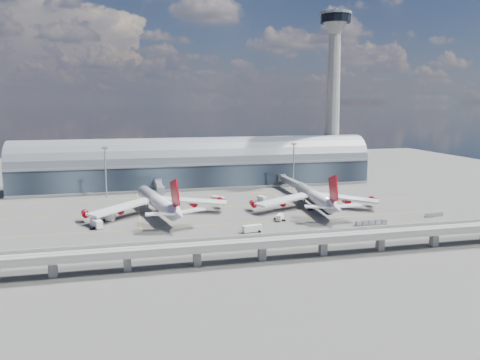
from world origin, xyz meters
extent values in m
plane|color=#474744|center=(0.00, 0.00, 0.00)|extent=(500.00, 500.00, 0.00)
cube|color=gold|center=(0.00, -10.00, 0.01)|extent=(200.00, 0.25, 0.01)
cube|color=gold|center=(0.00, 20.00, 0.01)|extent=(200.00, 0.25, 0.01)
cube|color=gold|center=(0.00, 50.00, 0.01)|extent=(200.00, 0.25, 0.01)
cube|color=gold|center=(-35.00, 30.00, 0.01)|extent=(0.25, 80.00, 0.01)
cube|color=gold|center=(35.00, 30.00, 0.01)|extent=(0.25, 80.00, 0.01)
cube|color=#1D2531|center=(0.00, 78.00, 7.00)|extent=(200.00, 28.00, 14.00)
cylinder|color=slate|center=(0.00, 78.00, 14.00)|extent=(200.00, 28.00, 28.00)
cube|color=gray|center=(0.00, 64.00, 14.00)|extent=(200.00, 1.00, 1.20)
cube|color=gray|center=(0.00, 78.00, 0.60)|extent=(200.00, 30.00, 1.20)
cube|color=gray|center=(85.00, 83.00, 4.00)|extent=(18.00, 18.00, 8.00)
cone|color=gray|center=(85.00, 83.00, 45.00)|extent=(10.00, 10.00, 90.00)
cone|color=gray|center=(85.00, 83.00, 92.00)|extent=(16.00, 16.00, 8.00)
cylinder|color=black|center=(85.00, 83.00, 97.00)|extent=(18.00, 18.00, 5.00)
cylinder|color=slate|center=(85.00, 83.00, 100.00)|extent=(19.00, 19.00, 1.50)
cylinder|color=gray|center=(85.00, 83.00, 101.50)|extent=(2.40, 2.40, 3.00)
cube|color=gray|center=(0.00, -55.00, 5.50)|extent=(220.00, 8.50, 1.20)
cube|color=gray|center=(0.00, -59.00, 6.60)|extent=(220.00, 0.40, 1.20)
cube|color=gray|center=(0.00, -51.00, 6.60)|extent=(220.00, 0.40, 1.20)
cube|color=gray|center=(0.00, -56.50, 6.15)|extent=(220.00, 0.12, 0.12)
cube|color=gray|center=(0.00, -53.50, 6.15)|extent=(220.00, 0.12, 0.12)
cube|color=gray|center=(-60.00, -55.00, 2.50)|extent=(2.20, 2.20, 5.00)
cube|color=gray|center=(-40.00, -55.00, 2.50)|extent=(2.20, 2.20, 5.00)
cube|color=gray|center=(-20.00, -55.00, 2.50)|extent=(2.20, 2.20, 5.00)
cube|color=gray|center=(0.00, -55.00, 2.50)|extent=(2.20, 2.20, 5.00)
cube|color=gray|center=(20.00, -55.00, 2.50)|extent=(2.20, 2.20, 5.00)
cube|color=gray|center=(40.00, -55.00, 2.50)|extent=(2.20, 2.20, 5.00)
cube|color=gray|center=(60.00, -55.00, 2.50)|extent=(2.20, 2.20, 5.00)
cylinder|color=gray|center=(-50.00, 55.00, 12.50)|extent=(0.70, 0.70, 25.00)
cube|color=gray|center=(-50.00, 55.00, 25.20)|extent=(3.00, 0.40, 1.00)
cylinder|color=gray|center=(50.00, 55.00, 12.50)|extent=(0.70, 0.70, 25.00)
cube|color=gray|center=(50.00, 55.00, 25.20)|extent=(3.00, 0.40, 1.00)
cylinder|color=white|center=(-27.23, 12.47, 5.72)|extent=(15.34, 49.17, 5.91)
cone|color=white|center=(-32.55, 39.19, 5.72)|extent=(7.23, 8.39, 5.91)
cone|color=white|center=(-21.56, -16.06, 6.46)|extent=(7.95, 12.01, 5.91)
cube|color=#AE0712|center=(-22.10, -13.35, 13.75)|extent=(2.79, 10.95, 12.22)
cube|color=white|center=(-42.03, 7.64, 4.98)|extent=(27.72, 24.55, 2.39)
cube|color=white|center=(-11.72, 13.67, 4.98)|extent=(30.62, 15.65, 2.39)
cylinder|color=#AE0712|center=(-42.95, 9.34, 3.32)|extent=(3.80, 5.10, 2.95)
cylinder|color=#AE0712|center=(-56.42, 6.66, 3.32)|extent=(3.80, 5.10, 2.95)
cylinder|color=#AE0712|center=(-11.52, 15.59, 3.32)|extent=(3.80, 5.10, 2.95)
cylinder|color=#AE0712|center=(1.95, 18.27, 3.32)|extent=(3.80, 5.10, 2.95)
cylinder|color=gray|center=(-30.60, 29.40, 1.38)|extent=(0.46, 0.46, 2.77)
cylinder|color=gray|center=(-29.41, 8.27, 1.38)|extent=(0.55, 0.55, 2.77)
cylinder|color=gray|center=(-23.61, 9.42, 1.38)|extent=(0.55, 0.55, 2.77)
cylinder|color=black|center=(-29.41, 8.27, 0.51)|extent=(2.26, 1.75, 1.38)
cylinder|color=black|center=(-23.61, 9.42, 0.51)|extent=(2.26, 1.75, 1.38)
cylinder|color=white|center=(42.91, 7.50, 5.51)|extent=(9.53, 45.44, 5.41)
cone|color=white|center=(45.23, 32.76, 5.51)|extent=(6.07, 7.93, 5.41)
cone|color=white|center=(40.41, -19.62, 6.25)|extent=(6.42, 11.65, 5.41)
cube|color=#AE0712|center=(40.67, -16.83, 13.35)|extent=(1.67, 11.17, 12.36)
cube|color=white|center=(28.18, 6.98, 4.76)|extent=(28.85, 17.77, 2.31)
cube|color=white|center=(57.29, 4.30, 4.76)|extent=(27.63, 21.68, 2.31)
cylinder|color=black|center=(42.91, 7.50, 4.02)|extent=(8.29, 40.75, 4.60)
cylinder|color=#AE0712|center=(27.82, 8.89, 3.08)|extent=(3.40, 4.92, 2.99)
cylinder|color=#AE0712|center=(14.88, 10.08, 3.08)|extent=(3.40, 4.92, 2.99)
cylinder|color=#AE0712|center=(58.00, 6.11, 3.08)|extent=(3.40, 4.92, 2.99)
cylinder|color=#AE0712|center=(70.93, 4.92, 3.08)|extent=(3.40, 4.92, 2.99)
cylinder|color=gray|center=(44.37, 23.34, 1.40)|extent=(0.47, 0.47, 2.80)
cylinder|color=gray|center=(39.59, 4.05, 1.40)|extent=(0.56, 0.56, 2.80)
cylinder|color=gray|center=(45.54, 3.51, 1.40)|extent=(0.56, 0.56, 2.80)
cylinder|color=black|center=(39.59, 4.05, 0.51)|extent=(2.17, 1.58, 1.40)
cylinder|color=black|center=(45.54, 3.51, 0.51)|extent=(2.17, 1.58, 1.40)
cube|color=gray|center=(-23.73, 52.00, 5.20)|extent=(3.00, 24.00, 3.00)
cube|color=gray|center=(-23.73, 40.00, 5.20)|extent=(3.60, 3.60, 3.40)
cylinder|color=gray|center=(-23.73, 64.00, 5.20)|extent=(4.40, 4.40, 4.00)
cylinder|color=gray|center=(-23.73, 40.00, 1.70)|extent=(0.50, 0.50, 3.40)
cylinder|color=black|center=(-23.73, 40.00, 0.35)|extent=(1.40, 0.80, 0.80)
cube|color=gray|center=(46.41, 50.00, 5.20)|extent=(3.00, 28.00, 3.00)
cube|color=gray|center=(46.41, 36.00, 5.20)|extent=(3.60, 3.60, 3.40)
cylinder|color=gray|center=(46.41, 64.00, 5.20)|extent=(4.40, 4.40, 4.00)
cylinder|color=gray|center=(46.41, 36.00, 1.70)|extent=(0.50, 0.50, 3.40)
cylinder|color=black|center=(46.41, 36.00, 0.35)|extent=(1.40, 0.80, 0.80)
cube|color=silver|center=(-51.47, -4.16, 1.77)|extent=(5.29, 8.15, 2.88)
cylinder|color=black|center=(-50.53, -1.86, 0.50)|extent=(2.94, 1.97, 1.00)
cylinder|color=black|center=(-52.41, -6.46, 0.50)|extent=(2.94, 1.97, 1.00)
cube|color=silver|center=(-47.72, 5.78, 1.76)|extent=(6.03, 4.84, 2.85)
cylinder|color=black|center=(-46.18, 6.62, 0.49)|extent=(2.18, 2.88, 0.99)
cylinder|color=black|center=(-49.27, 4.94, 0.49)|extent=(2.18, 2.88, 0.99)
cube|color=silver|center=(5.24, -24.23, 1.48)|extent=(7.62, 3.21, 2.40)
cylinder|color=black|center=(7.58, -24.59, 0.42)|extent=(1.17, 2.41, 0.83)
cylinder|color=black|center=(2.90, -23.88, 0.42)|extent=(1.17, 2.41, 0.83)
cube|color=silver|center=(20.62, -9.97, 1.40)|extent=(4.50, 5.51, 2.27)
cylinder|color=black|center=(19.72, -8.55, 0.39)|extent=(2.27, 1.83, 0.79)
cylinder|color=black|center=(21.52, -11.39, 0.39)|extent=(2.27, 1.83, 0.79)
cube|color=silver|center=(23.27, 24.99, 1.70)|extent=(4.16, 5.85, 2.77)
cylinder|color=black|center=(23.87, 26.59, 0.48)|extent=(2.83, 1.83, 0.96)
cylinder|color=black|center=(22.68, 23.39, 0.48)|extent=(2.83, 1.83, 0.96)
cube|color=silver|center=(2.22, 29.23, 1.76)|extent=(6.33, 6.57, 2.86)
cylinder|color=black|center=(3.64, 30.78, 0.49)|extent=(2.70, 2.59, 0.99)
cylinder|color=black|center=(0.79, 27.67, 0.49)|extent=(2.70, 2.59, 0.99)
cube|color=gray|center=(11.36, -38.84, 0.27)|extent=(2.74, 1.95, 0.33)
cube|color=#A1A1A5|center=(11.36, -38.84, 1.14)|extent=(2.30, 1.81, 1.63)
cube|color=gray|center=(14.17, -38.60, 0.27)|extent=(2.74, 1.95, 0.33)
cube|color=#A1A1A5|center=(14.17, -38.60, 1.14)|extent=(2.30, 1.81, 1.63)
cube|color=gray|center=(16.98, -38.36, 0.27)|extent=(2.74, 1.95, 0.33)
cube|color=#A1A1A5|center=(16.98, -38.36, 1.14)|extent=(2.30, 1.81, 1.63)
cube|color=gray|center=(19.79, -38.12, 0.27)|extent=(2.74, 1.95, 0.33)
cube|color=#A1A1A5|center=(19.79, -38.12, 1.14)|extent=(2.30, 1.81, 1.63)
cube|color=gray|center=(48.03, -24.99, 0.26)|extent=(2.53, 1.71, 0.31)
cube|color=#A1A1A5|center=(48.03, -24.99, 1.10)|extent=(2.11, 1.60, 1.57)
cube|color=gray|center=(50.75, -25.04, 0.26)|extent=(2.53, 1.71, 0.31)
cube|color=#A1A1A5|center=(50.75, -25.04, 1.10)|extent=(2.11, 1.60, 1.57)
cube|color=gray|center=(53.46, -25.09, 0.26)|extent=(2.53, 1.71, 0.31)
cube|color=#A1A1A5|center=(53.46, -25.09, 1.10)|extent=(2.11, 1.60, 1.57)
cube|color=gray|center=(56.17, -25.13, 0.26)|extent=(2.53, 1.71, 0.31)
cube|color=#A1A1A5|center=(56.17, -25.13, 1.10)|extent=(2.11, 1.60, 1.57)
cube|color=gray|center=(58.89, -25.18, 0.26)|extent=(2.53, 1.71, 0.31)
cube|color=#A1A1A5|center=(58.89, -25.18, 1.10)|extent=(2.11, 1.60, 1.57)
cube|color=gray|center=(82.68, -19.35, 0.22)|extent=(2.31, 1.71, 0.27)
cube|color=#A1A1A5|center=(82.68, -19.35, 0.93)|extent=(1.95, 1.57, 1.33)
cube|color=gray|center=(84.97, -19.02, 0.22)|extent=(2.31, 1.71, 0.27)
cube|color=#A1A1A5|center=(84.97, -19.02, 0.93)|extent=(1.95, 1.57, 1.33)
cube|color=gray|center=(87.26, -18.70, 0.22)|extent=(2.31, 1.71, 0.27)
cube|color=#A1A1A5|center=(87.26, -18.70, 0.93)|extent=(1.95, 1.57, 1.33)
cube|color=gray|center=(89.54, -18.38, 0.22)|extent=(2.31, 1.71, 0.27)
cube|color=#A1A1A5|center=(89.54, -18.38, 0.93)|extent=(1.95, 1.57, 1.33)
camera|label=1|loc=(-38.57, -186.65, 47.64)|focal=35.00mm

